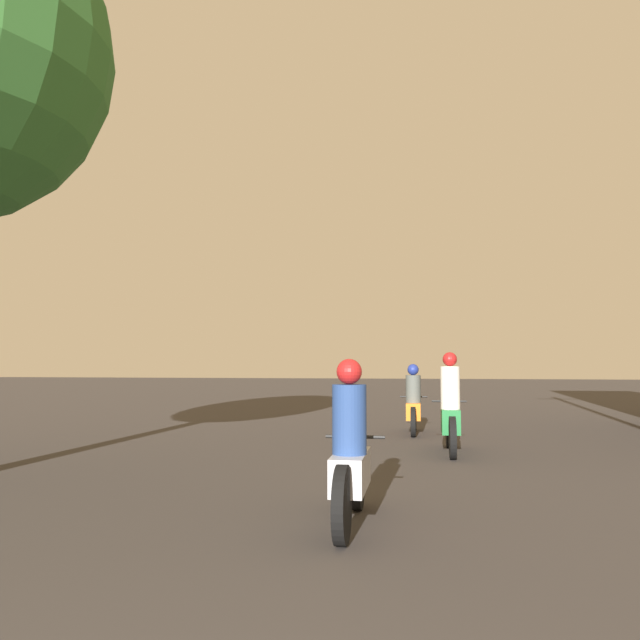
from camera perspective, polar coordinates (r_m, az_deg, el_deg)
name	(u,v)px	position (r m, az deg, el deg)	size (l,w,h in m)	color
motorcycle_silver	(350,459)	(5.98, 2.79, -12.58)	(0.60, 1.95, 1.55)	black
motorcycle_green	(450,413)	(10.82, 11.84, -8.31)	(0.60, 2.04, 1.70)	black
motorcycle_orange	(413,406)	(13.64, 8.54, -7.76)	(0.60, 1.88, 1.49)	black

